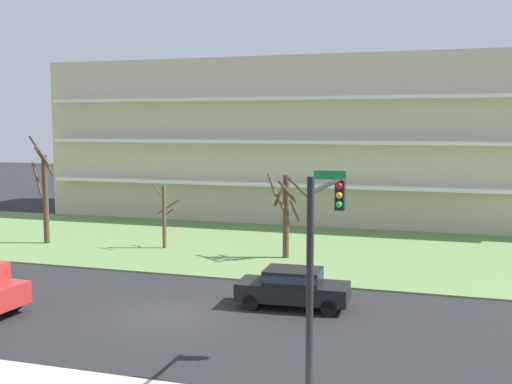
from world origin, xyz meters
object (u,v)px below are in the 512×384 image
Objects in this scene: traffic_signal_mast at (322,245)px; tree_left at (164,215)px; sedan_black_center_left at (293,286)px; tree_far_left at (45,193)px; tree_center at (286,210)px.

tree_left is at bearing 127.03° from traffic_signal_mast.
tree_left reaches higher than sedan_black_center_left.
sedan_black_center_left is (10.07, -9.32, -1.13)m from tree_left.
tree_far_left is 7.64m from tree_left.
tree_left is at bearing 175.34° from tree_center.
tree_far_left is 1.43× the size of tree_center.
traffic_signal_mast is (20.26, -16.05, 0.95)m from tree_far_left.
tree_far_left is 14.98m from tree_center.
tree_center is 1.03× the size of sedan_black_center_left.
traffic_signal_mast is (5.29, -16.30, 1.39)m from tree_center.
traffic_signal_mast is at bearing -52.97° from tree_left.
tree_center is (7.46, -0.61, 0.70)m from tree_left.
tree_left is 0.84× the size of tree_center.
tree_far_left is at bearing 141.62° from traffic_signal_mast.
sedan_black_center_left is 8.68m from traffic_signal_mast.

